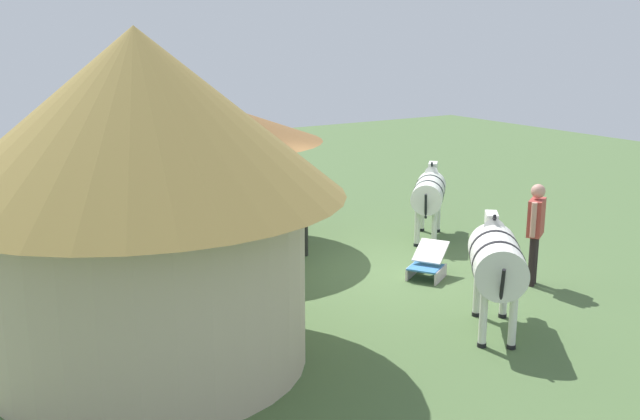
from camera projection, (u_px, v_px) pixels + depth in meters
name	position (u px, v px, depth m)	size (l,w,h in m)	color
ground_plane	(383.00, 271.00, 13.16)	(36.00, 36.00, 0.00)	#4D683B
thatched_hut	(143.00, 183.00, 9.02)	(5.07, 5.07, 4.29)	beige
shade_umbrella	(211.00, 122.00, 14.11)	(4.35, 4.35, 2.89)	brown
patio_dining_table	(214.00, 214.00, 14.55)	(1.63, 1.13, 0.74)	silver
patio_chair_near_lawn	(203.00, 206.00, 15.76)	(0.51, 0.53, 0.90)	silver
patio_chair_west_end	(153.00, 230.00, 13.93)	(0.44, 0.42, 0.90)	silver
patio_chair_near_hut	(234.00, 237.00, 13.45)	(0.48, 0.50, 0.90)	white
patio_chair_east_end	(276.00, 215.00, 15.00)	(0.52, 0.51, 0.90)	silver
guest_beside_umbrella	(303.00, 208.00, 13.79)	(0.34, 0.54, 1.59)	black
standing_watcher	(536.00, 225.00, 12.23)	(0.44, 0.55, 1.75)	black
striped_lounge_chair	(428.00, 264.00, 12.77)	(0.88, 0.98, 0.58)	teal
zebra_nearest_camera	(429.00, 193.00, 15.02)	(1.73, 1.71, 1.51)	silver
zebra_by_umbrella	(496.00, 260.00, 10.34)	(1.80, 1.61, 1.60)	silver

